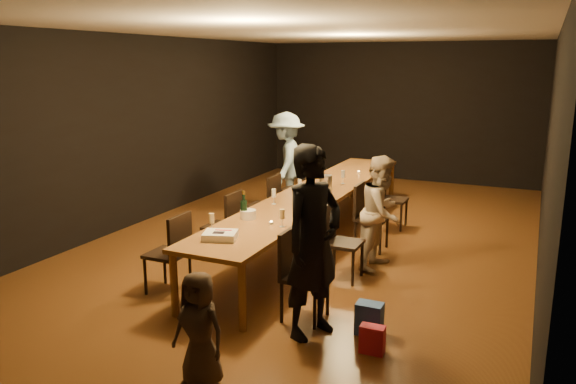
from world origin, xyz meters
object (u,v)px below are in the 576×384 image
at_px(plate_stack, 248,214).
at_px(champagne_bottle, 244,205).
at_px(birthday_cake, 220,235).
at_px(man_blue, 286,162).
at_px(child, 199,329).
at_px(woman_tan, 382,212).
at_px(table, 315,195).
at_px(chair_left_3, 295,189).
at_px(chair_right_2, 372,217).
at_px(chair_left_1, 222,225).
at_px(chair_right_1, 344,242).
at_px(ice_bucket, 326,182).
at_px(chair_left_2, 263,205).
at_px(chair_right_3, 393,199).
at_px(woman_birthday, 313,242).
at_px(chair_right_0, 305,276).
at_px(chair_left_0, 167,253).

bearing_deg(plate_stack, champagne_bottle, -139.04).
xyz_separation_m(birthday_cake, plate_stack, (-0.11, 0.82, 0.01)).
height_order(man_blue, champagne_bottle, man_blue).
bearing_deg(child, woman_tan, 83.26).
relative_size(table, chair_left_3, 6.45).
xyz_separation_m(chair_right_2, child, (-0.31, -3.86, 0.02)).
bearing_deg(chair_right_2, chair_left_1, -54.78).
height_order(child, birthday_cake, child).
distance_m(woman_tan, birthday_cake, 2.23).
bearing_deg(chair_right_1, child, -6.67).
bearing_deg(ice_bucket, champagne_bottle, -99.58).
bearing_deg(chair_right_1, chair_left_2, -125.22).
bearing_deg(woman_tan, chair_left_3, 54.29).
xyz_separation_m(chair_right_3, woman_birthday, (0.19, -3.86, 0.46)).
height_order(woman_tan, child, woman_tan).
xyz_separation_m(woman_tan, plate_stack, (-1.35, -1.03, 0.08)).
relative_size(chair_left_1, plate_stack, 4.85).
bearing_deg(chair_right_0, champagne_bottle, -123.29).
relative_size(chair_right_1, chair_left_1, 1.00).
relative_size(table, birthday_cake, 14.47).
distance_m(chair_left_3, woman_tan, 2.72).
distance_m(man_blue, birthday_cake, 4.10).
relative_size(woman_birthday, plate_stack, 9.66).
height_order(chair_right_0, birthday_cake, chair_right_0).
height_order(woman_tan, champagne_bottle, woman_tan).
bearing_deg(chair_left_1, plate_stack, -124.90).
height_order(chair_right_3, birthday_cake, chair_right_3).
bearing_deg(chair_left_2, chair_right_1, -125.22).
relative_size(chair_left_2, ice_bucket, 4.41).
bearing_deg(plate_stack, man_blue, 106.72).
height_order(chair_left_2, chair_left_3, same).
bearing_deg(chair_right_0, chair_left_3, -154.72).
bearing_deg(woman_birthday, table, 43.96).
bearing_deg(chair_right_3, birthday_cake, -14.46).
bearing_deg(chair_right_3, chair_right_0, -0.00).
distance_m(chair_left_0, plate_stack, 1.05).
height_order(chair_right_0, chair_right_3, same).
xyz_separation_m(chair_right_1, chair_right_3, (0.00, 2.40, 0.00)).
xyz_separation_m(woman_birthday, champagne_bottle, (-1.28, 0.98, -0.00)).
bearing_deg(child, chair_left_0, 137.48).
xyz_separation_m(chair_right_3, ice_bucket, (-0.77, -0.99, 0.39)).
xyz_separation_m(man_blue, child, (1.69, -5.36, -0.38)).
xyz_separation_m(table, champagne_bottle, (-0.24, -1.68, 0.22)).
relative_size(chair_left_3, birthday_cake, 2.24).
bearing_deg(table, chair_left_1, -125.31).
distance_m(chair_right_3, chair_left_3, 1.70).
height_order(woman_tan, plate_stack, woman_tan).
bearing_deg(woman_tan, ice_bucket, 58.70).
relative_size(chair_left_3, woman_tan, 0.64).
distance_m(woman_birthday, woman_tan, 2.06).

